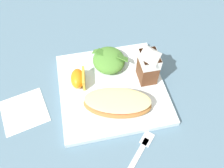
{
  "coord_description": "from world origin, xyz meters",
  "views": [
    {
      "loc": [
        0.36,
        -0.07,
        0.53
      ],
      "look_at": [
        0.0,
        0.0,
        0.03
      ],
      "focal_mm": 37.64,
      "sensor_mm": 36.0,
      "label": 1
    }
  ],
  "objects_px": {
    "cheesy_pizza_bread": "(117,103)",
    "paper_napkin": "(24,111)",
    "green_salad_pile": "(109,60)",
    "white_plate": "(112,88)",
    "orange_wedge_front": "(78,78)",
    "metal_fork": "(135,160)",
    "milk_carton": "(149,64)"
  },
  "relations": [
    {
      "from": "green_salad_pile",
      "to": "paper_napkin",
      "type": "xyz_separation_m",
      "value": [
        0.1,
        -0.24,
        -0.03
      ]
    },
    {
      "from": "green_salad_pile",
      "to": "orange_wedge_front",
      "type": "relative_size",
      "value": 1.58
    },
    {
      "from": "green_salad_pile",
      "to": "milk_carton",
      "type": "relative_size",
      "value": 0.92
    },
    {
      "from": "white_plate",
      "to": "milk_carton",
      "type": "height_order",
      "value": "milk_carton"
    },
    {
      "from": "white_plate",
      "to": "paper_napkin",
      "type": "xyz_separation_m",
      "value": [
        0.02,
        -0.24,
        -0.01
      ]
    },
    {
      "from": "cheesy_pizza_bread",
      "to": "orange_wedge_front",
      "type": "bearing_deg",
      "value": -138.31
    },
    {
      "from": "paper_napkin",
      "to": "metal_fork",
      "type": "height_order",
      "value": "metal_fork"
    },
    {
      "from": "cheesy_pizza_bread",
      "to": "metal_fork",
      "type": "relative_size",
      "value": 1.24
    },
    {
      "from": "white_plate",
      "to": "milk_carton",
      "type": "bearing_deg",
      "value": 95.29
    },
    {
      "from": "orange_wedge_front",
      "to": "metal_fork",
      "type": "relative_size",
      "value": 0.43
    },
    {
      "from": "white_plate",
      "to": "green_salad_pile",
      "type": "bearing_deg",
      "value": 174.81
    },
    {
      "from": "cheesy_pizza_bread",
      "to": "green_salad_pile",
      "type": "xyz_separation_m",
      "value": [
        -0.14,
        0.01,
        0.0
      ]
    },
    {
      "from": "cheesy_pizza_bread",
      "to": "paper_napkin",
      "type": "relative_size",
      "value": 1.68
    },
    {
      "from": "cheesy_pizza_bread",
      "to": "green_salad_pile",
      "type": "bearing_deg",
      "value": 176.82
    },
    {
      "from": "orange_wedge_front",
      "to": "paper_napkin",
      "type": "height_order",
      "value": "orange_wedge_front"
    },
    {
      "from": "white_plate",
      "to": "orange_wedge_front",
      "type": "bearing_deg",
      "value": -108.83
    },
    {
      "from": "metal_fork",
      "to": "green_salad_pile",
      "type": "bearing_deg",
      "value": -179.08
    },
    {
      "from": "orange_wedge_front",
      "to": "green_salad_pile",
      "type": "bearing_deg",
      "value": 116.99
    },
    {
      "from": "metal_fork",
      "to": "milk_carton",
      "type": "bearing_deg",
      "value": 157.62
    },
    {
      "from": "milk_carton",
      "to": "paper_napkin",
      "type": "bearing_deg",
      "value": -85.01
    },
    {
      "from": "paper_napkin",
      "to": "green_salad_pile",
      "type": "bearing_deg",
      "value": 111.63
    },
    {
      "from": "cheesy_pizza_bread",
      "to": "orange_wedge_front",
      "type": "distance_m",
      "value": 0.13
    },
    {
      "from": "white_plate",
      "to": "paper_napkin",
      "type": "bearing_deg",
      "value": -85.13
    },
    {
      "from": "cheesy_pizza_bread",
      "to": "paper_napkin",
      "type": "bearing_deg",
      "value": -101.0
    },
    {
      "from": "white_plate",
      "to": "metal_fork",
      "type": "xyz_separation_m",
      "value": [
        0.2,
        0.01,
        -0.01
      ]
    },
    {
      "from": "cheesy_pizza_bread",
      "to": "white_plate",
      "type": "bearing_deg",
      "value": 179.16
    },
    {
      "from": "metal_fork",
      "to": "cheesy_pizza_bread",
      "type": "bearing_deg",
      "value": -174.79
    },
    {
      "from": "milk_carton",
      "to": "orange_wedge_front",
      "type": "relative_size",
      "value": 1.72
    },
    {
      "from": "white_plate",
      "to": "paper_napkin",
      "type": "relative_size",
      "value": 2.55
    },
    {
      "from": "milk_carton",
      "to": "orange_wedge_front",
      "type": "distance_m",
      "value": 0.19
    },
    {
      "from": "milk_carton",
      "to": "paper_napkin",
      "type": "distance_m",
      "value": 0.34
    },
    {
      "from": "orange_wedge_front",
      "to": "metal_fork",
      "type": "bearing_deg",
      "value": 22.79
    }
  ]
}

